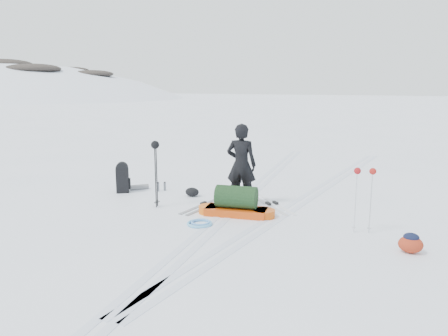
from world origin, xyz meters
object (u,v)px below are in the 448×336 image
Objects in this scene: pulk_sled at (236,204)px; expedition_rucksack at (125,178)px; ski_poles_black at (155,153)px; skier at (241,165)px.

expedition_rucksack is at bearing 159.78° from pulk_sled.
expedition_rucksack is at bearing 172.07° from ski_poles_black.
pulk_sled is at bearing 25.67° from ski_poles_black.
ski_poles_black is at bearing -60.99° from expedition_rucksack.
expedition_rucksack is 0.55× the size of ski_poles_black.
skier is 1.10× the size of pulk_sled.
ski_poles_black reaches higher than pulk_sled.
skier reaches higher than ski_poles_black.
ski_poles_black is (1.49, -0.88, 0.89)m from expedition_rucksack.
expedition_rucksack is 1.95m from ski_poles_black.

